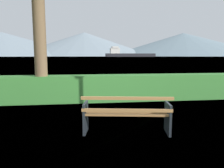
% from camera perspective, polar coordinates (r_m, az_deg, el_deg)
% --- Properties ---
extents(ground_plane, '(1400.00, 1400.00, 0.00)m').
position_cam_1_polar(ground_plane, '(4.86, 3.86, -12.81)').
color(ground_plane, olive).
extents(water_surface, '(620.00, 620.00, 0.00)m').
position_cam_1_polar(water_surface, '(312.35, -7.31, 7.29)').
color(water_surface, slate).
rests_on(water_surface, ground_plane).
extents(park_bench, '(1.96, 0.87, 0.87)m').
position_cam_1_polar(park_bench, '(4.67, 3.93, -8.11)').
color(park_bench, '#A0703F').
rests_on(park_bench, ground_plane).
extents(hedge_row, '(12.02, 0.77, 0.97)m').
position_cam_1_polar(hedge_row, '(8.00, -0.85, -1.06)').
color(hedge_row, '#387A33').
rests_on(hedge_row, ground_plane).
extents(cargo_ship_large, '(71.69, 12.79, 14.32)m').
position_cam_1_polar(cargo_ship_large, '(306.46, 3.98, 8.07)').
color(cargo_ship_large, '#232328').
rests_on(cargo_ship_large, water_surface).
extents(distant_hills, '(868.77, 423.05, 60.69)m').
position_cam_1_polar(distant_hills, '(549.91, -5.51, 10.54)').
color(distant_hills, gray).
rests_on(distant_hills, ground_plane).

